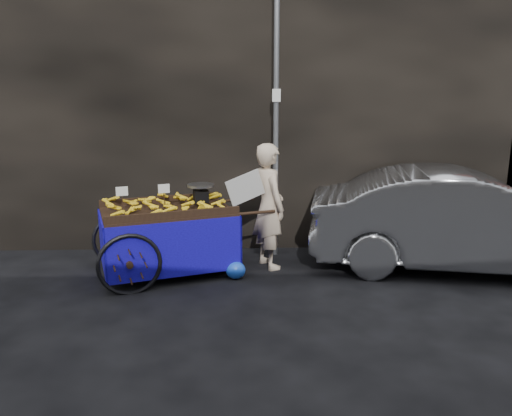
{
  "coord_description": "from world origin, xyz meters",
  "views": [
    {
      "loc": [
        -0.23,
        -6.05,
        2.44
      ],
      "look_at": [
        -0.02,
        0.5,
        0.92
      ],
      "focal_mm": 35.0,
      "sensor_mm": 36.0,
      "label": 1
    }
  ],
  "objects_px": {
    "banana_cart": "(163,217)",
    "parked_car": "(465,220)",
    "vendor": "(269,206)",
    "plastic_bag": "(236,270)"
  },
  "relations": [
    {
      "from": "parked_car",
      "to": "vendor",
      "type": "bearing_deg",
      "value": 97.06
    },
    {
      "from": "vendor",
      "to": "plastic_bag",
      "type": "bearing_deg",
      "value": 112.1
    },
    {
      "from": "vendor",
      "to": "plastic_bag",
      "type": "height_order",
      "value": "vendor"
    },
    {
      "from": "banana_cart",
      "to": "plastic_bag",
      "type": "distance_m",
      "value": 1.21
    },
    {
      "from": "vendor",
      "to": "plastic_bag",
      "type": "relative_size",
      "value": 6.63
    },
    {
      "from": "plastic_bag",
      "to": "parked_car",
      "type": "height_order",
      "value": "parked_car"
    },
    {
      "from": "plastic_bag",
      "to": "parked_car",
      "type": "distance_m",
      "value": 3.26
    },
    {
      "from": "banana_cart",
      "to": "parked_car",
      "type": "relative_size",
      "value": 0.61
    },
    {
      "from": "banana_cart",
      "to": "parked_car",
      "type": "height_order",
      "value": "parked_car"
    },
    {
      "from": "parked_car",
      "to": "plastic_bag",
      "type": "bearing_deg",
      "value": 106.44
    }
  ]
}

